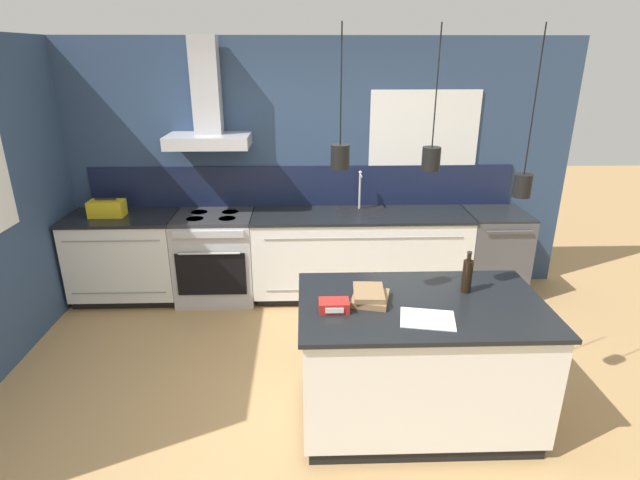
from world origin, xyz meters
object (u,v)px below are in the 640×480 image
yellow_toolbox (107,208)px  book_stack (370,296)px  dishwasher (492,253)px  bottle_on_island (467,275)px  red_supply_box (334,306)px  oven_range (216,257)px

yellow_toolbox → book_stack: bearing=-38.4°
dishwasher → bottle_on_island: (-0.88, -1.78, 0.58)m
book_stack → red_supply_box: book_stack is taller
red_supply_box → yellow_toolbox: yellow_toolbox is taller
bottle_on_island → yellow_toolbox: (-3.06, 1.78, -0.04)m
oven_range → book_stack: bearing=-54.6°
bottle_on_island → yellow_toolbox: bearing=149.8°
bottle_on_island → book_stack: (-0.67, -0.12, -0.09)m
book_stack → yellow_toolbox: 3.05m
dishwasher → red_supply_box: 2.75m
dishwasher → book_stack: 2.50m
bottle_on_island → book_stack: 0.69m
bottle_on_island → yellow_toolbox: 3.54m
oven_range → book_stack: 2.37m
oven_range → red_supply_box: (1.11, -2.01, 0.49)m
bottle_on_island → book_stack: size_ratio=0.95×
yellow_toolbox → oven_range: bearing=-0.2°
oven_range → yellow_toolbox: 1.17m
book_stack → bottle_on_island: bearing=9.7°
oven_range → dishwasher: 2.90m
oven_range → bottle_on_island: bottle_on_island is taller
book_stack → red_supply_box: 0.27m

